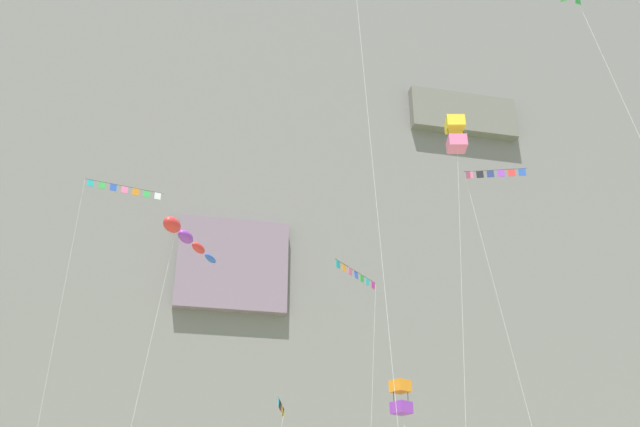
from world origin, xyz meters
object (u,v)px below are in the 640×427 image
(kite_banner_near_cliff, at_px, (281,413))
(kite_banner_mid_left, at_px, (357,286))
(kite_box_high_left, at_px, (401,397))
(kite_banner_low_left, at_px, (120,202))
(kite_box_upper_left, at_px, (456,135))
(kite_banner_high_right, at_px, (499,199))
(kite_banner_upper_right, at_px, (382,33))
(kite_delta_far_right, at_px, (599,36))
(kite_windsock_front_field, at_px, (184,236))

(kite_banner_near_cliff, height_order, kite_banner_mid_left, kite_banner_mid_left)
(kite_box_high_left, xyz_separation_m, kite_banner_near_cliff, (-5.93, 6.77, 0.12))
(kite_box_high_left, xyz_separation_m, kite_banner_low_left, (-18.00, 9.08, 15.36))
(kite_banner_mid_left, xyz_separation_m, kite_box_upper_left, (2.10, -14.00, 4.00))
(kite_banner_high_right, relative_size, kite_banner_low_left, 0.79)
(kite_box_high_left, height_order, kite_banner_low_left, kite_banner_low_left)
(kite_box_high_left, relative_size, kite_banner_upper_right, 0.41)
(kite_delta_far_right, height_order, kite_windsock_front_field, kite_delta_far_right)
(kite_banner_mid_left, height_order, kite_windsock_front_field, kite_banner_mid_left)
(kite_banner_upper_right, relative_size, kite_banner_low_left, 1.06)
(kite_box_high_left, distance_m, kite_banner_upper_right, 20.47)
(kite_banner_low_left, bearing_deg, kite_banner_high_right, -39.12)
(kite_box_high_left, bearing_deg, kite_banner_upper_right, -108.83)
(kite_banner_near_cliff, bearing_deg, kite_box_high_left, -48.79)
(kite_banner_low_left, xyz_separation_m, kite_box_upper_left, (19.24, -17.29, -2.43))
(kite_banner_near_cliff, height_order, kite_windsock_front_field, kite_windsock_front_field)
(kite_banner_upper_right, bearing_deg, kite_banner_mid_left, 78.92)
(kite_windsock_front_field, bearing_deg, kite_banner_upper_right, -48.37)
(kite_box_high_left, height_order, kite_banner_near_cliff, kite_box_high_left)
(kite_banner_high_right, bearing_deg, kite_windsock_front_field, 166.02)
(kite_banner_mid_left, bearing_deg, kite_banner_high_right, -73.39)
(kite_banner_high_right, distance_m, kite_windsock_front_field, 17.06)
(kite_box_high_left, distance_m, kite_banner_low_left, 25.34)
(kite_banner_upper_right, height_order, kite_banner_mid_left, kite_banner_upper_right)
(kite_box_high_left, height_order, kite_box_upper_left, kite_box_upper_left)
(kite_box_high_left, distance_m, kite_box_upper_left, 15.37)
(kite_banner_near_cliff, xyz_separation_m, kite_banner_mid_left, (5.07, -0.98, 8.81))
(kite_windsock_front_field, bearing_deg, kite_box_high_left, 17.70)
(kite_box_high_left, relative_size, kite_delta_far_right, 0.50)
(kite_delta_far_right, height_order, kite_banner_mid_left, kite_delta_far_right)
(kite_delta_far_right, height_order, kite_banner_near_cliff, kite_delta_far_right)
(kite_banner_high_right, bearing_deg, kite_banner_upper_right, -146.02)
(kite_box_high_left, xyz_separation_m, kite_delta_far_right, (2.96, -19.15, 11.08))
(kite_delta_far_right, distance_m, kite_banner_high_right, 11.06)
(kite_delta_far_right, height_order, kite_banner_upper_right, kite_banner_upper_right)
(kite_banner_high_right, distance_m, kite_banner_near_cliff, 19.81)
(kite_banner_high_right, bearing_deg, kite_box_upper_left, 178.30)
(kite_banner_high_right, height_order, kite_windsock_front_field, kite_banner_high_right)
(kite_banner_near_cliff, relative_size, kite_box_upper_left, 0.48)
(kite_windsock_front_field, bearing_deg, kite_banner_low_left, 110.29)
(kite_banner_near_cliff, relative_size, kite_banner_mid_left, 0.56)
(kite_box_upper_left, bearing_deg, kite_banner_low_left, 138.06)
(kite_windsock_front_field, bearing_deg, kite_delta_far_right, -42.99)
(kite_box_high_left, height_order, kite_delta_far_right, kite_delta_far_right)
(kite_banner_high_right, distance_m, kite_box_upper_left, 4.39)
(kite_banner_high_right, height_order, kite_banner_near_cliff, kite_banner_high_right)
(kite_banner_near_cliff, distance_m, kite_box_upper_left, 20.97)
(kite_banner_high_right, xyz_separation_m, kite_banner_low_left, (-21.34, 17.35, 6.28))
(kite_banner_mid_left, height_order, kite_banner_low_left, kite_banner_low_left)
(kite_banner_upper_right, bearing_deg, kite_banner_high_right, 33.98)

